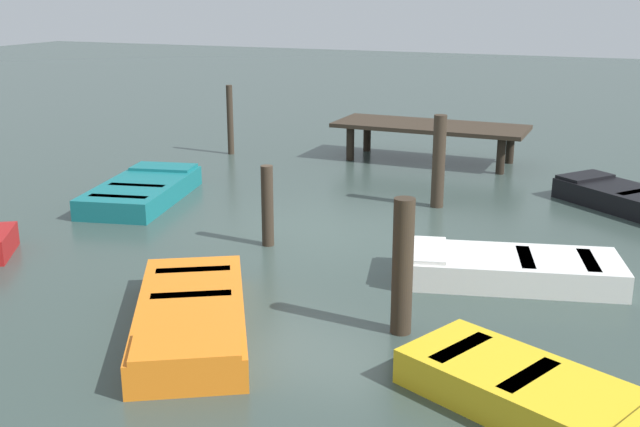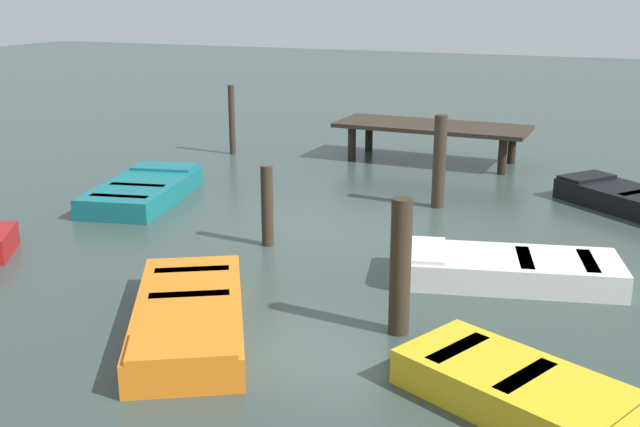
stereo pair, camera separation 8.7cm
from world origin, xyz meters
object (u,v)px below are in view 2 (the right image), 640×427
(mooring_piling_far_left, at_px, (267,206))
(dock_segment, at_px, (432,129))
(rowboat_yellow, at_px, (547,401))
(rowboat_white, at_px, (505,268))
(rowboat_black, at_px, (627,198))
(mooring_piling_near_left, at_px, (400,267))
(rowboat_orange, at_px, (189,316))
(mooring_piling_center, at_px, (439,162))
(rowboat_teal, at_px, (143,190))
(mooring_piling_near_right, at_px, (232,120))

(mooring_piling_far_left, bearing_deg, dock_segment, 83.11)
(mooring_piling_far_left, bearing_deg, rowboat_yellow, -37.45)
(rowboat_white, xyz_separation_m, rowboat_yellow, (1.02, -3.67, 0.00))
(rowboat_black, height_order, mooring_piling_far_left, mooring_piling_far_left)
(rowboat_white, distance_m, mooring_piling_near_left, 2.55)
(rowboat_orange, xyz_separation_m, rowboat_yellow, (4.42, -0.40, 0.00))
(rowboat_white, xyz_separation_m, rowboat_black, (1.56, 4.89, 0.00))
(rowboat_white, bearing_deg, rowboat_black, -121.35)
(mooring_piling_center, bearing_deg, rowboat_black, 20.59)
(rowboat_white, xyz_separation_m, mooring_piling_far_left, (-3.99, 0.17, 0.47))
(rowboat_white, distance_m, rowboat_teal, 7.82)
(rowboat_orange, xyz_separation_m, rowboat_black, (4.95, 8.17, 0.00))
(rowboat_black, height_order, mooring_piling_near_right, mooring_piling_near_right)
(rowboat_black, height_order, rowboat_yellow, same)
(rowboat_yellow, relative_size, mooring_piling_center, 1.80)
(rowboat_orange, distance_m, mooring_piling_center, 7.05)
(dock_segment, height_order, rowboat_yellow, dock_segment)
(rowboat_black, bearing_deg, rowboat_yellow, 124.94)
(mooring_piling_far_left, bearing_deg, mooring_piling_center, 58.67)
(rowboat_yellow, bearing_deg, dock_segment, 134.84)
(rowboat_orange, distance_m, mooring_piling_near_right, 10.91)
(rowboat_teal, bearing_deg, dock_segment, -50.11)
(rowboat_teal, bearing_deg, mooring_piling_far_left, -125.84)
(rowboat_teal, xyz_separation_m, rowboat_black, (9.18, 3.14, 0.00))
(rowboat_black, xyz_separation_m, mooring_piling_far_left, (-5.55, -4.72, 0.47))
(rowboat_orange, height_order, mooring_piling_far_left, mooring_piling_far_left)
(rowboat_white, distance_m, rowboat_black, 5.13)
(rowboat_yellow, bearing_deg, mooring_piling_center, 136.78)
(mooring_piling_center, bearing_deg, rowboat_white, -61.86)
(rowboat_white, bearing_deg, rowboat_yellow, 91.94)
(dock_segment, relative_size, rowboat_yellow, 1.43)
(mooring_piling_center, bearing_deg, mooring_piling_near_left, -80.55)
(mooring_piling_near_right, height_order, mooring_piling_far_left, mooring_piling_near_right)
(rowboat_yellow, relative_size, mooring_piling_near_right, 1.84)
(rowboat_yellow, xyz_separation_m, mooring_piling_far_left, (-5.02, 3.84, 0.47))
(mooring_piling_far_left, relative_size, mooring_piling_near_left, 0.78)
(dock_segment, distance_m, rowboat_teal, 7.40)
(mooring_piling_near_right, xyz_separation_m, mooring_piling_far_left, (4.17, -6.34, -0.21))
(rowboat_teal, relative_size, rowboat_yellow, 1.04)
(mooring_piling_center, bearing_deg, mooring_piling_near_right, 154.87)
(rowboat_white, relative_size, mooring_piling_near_left, 1.97)
(dock_segment, relative_size, rowboat_orange, 1.34)
(rowboat_yellow, bearing_deg, mooring_piling_near_left, 169.32)
(rowboat_black, distance_m, mooring_piling_near_right, 9.88)
(rowboat_orange, height_order, rowboat_yellow, same)
(rowboat_black, distance_m, mooring_piling_center, 3.78)
(rowboat_orange, distance_m, mooring_piling_far_left, 3.53)
(dock_segment, distance_m, mooring_piling_near_left, 10.09)
(dock_segment, bearing_deg, mooring_piling_far_left, -95.77)
(rowboat_white, relative_size, mooring_piling_near_right, 1.92)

